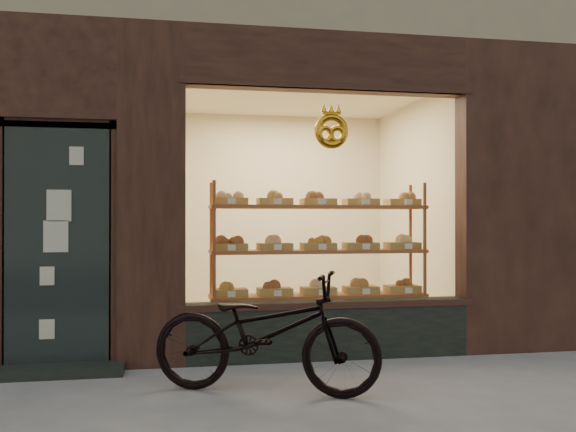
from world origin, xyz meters
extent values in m
cube|color=black|center=(0.45, 2.12, 0.28)|extent=(2.70, 0.25, 0.55)
cube|color=black|center=(-2.00, 2.06, 1.10)|extent=(0.90, 0.04, 2.15)
cube|color=black|center=(-2.00, 1.90, 0.04)|extent=(1.15, 0.35, 0.08)
torus|color=gold|center=(0.45, 2.02, 2.15)|extent=(0.33, 0.07, 0.33)
cube|color=brown|center=(0.45, 2.55, 0.05)|extent=(2.20, 0.45, 0.04)
cube|color=brown|center=(0.45, 2.55, 0.55)|extent=(2.20, 0.45, 0.03)
cube|color=brown|center=(0.45, 2.55, 1.00)|extent=(2.20, 0.45, 0.04)
cube|color=brown|center=(0.45, 2.55, 1.45)|extent=(2.20, 0.45, 0.04)
cylinder|color=brown|center=(-0.62, 2.35, 0.85)|extent=(0.04, 0.04, 1.70)
cylinder|color=brown|center=(1.52, 2.35, 0.85)|extent=(0.04, 0.04, 1.70)
cylinder|color=brown|center=(-0.62, 2.75, 0.85)|extent=(0.04, 0.04, 1.70)
cylinder|color=brown|center=(1.52, 2.75, 0.85)|extent=(0.04, 0.04, 1.70)
cube|color=olive|center=(-0.45, 2.55, 0.60)|extent=(0.34, 0.24, 0.07)
sphere|color=#A47A2C|center=(-0.45, 2.55, 0.69)|extent=(0.11, 0.11, 0.11)
cube|color=white|center=(-0.45, 2.36, 0.60)|extent=(0.07, 0.01, 0.05)
cube|color=olive|center=(0.00, 2.55, 0.60)|extent=(0.34, 0.24, 0.07)
sphere|color=brown|center=(0.00, 2.55, 0.69)|extent=(0.11, 0.11, 0.11)
cube|color=white|center=(0.00, 2.36, 0.60)|extent=(0.07, 0.01, 0.05)
cube|color=olive|center=(0.45, 2.55, 0.60)|extent=(0.34, 0.24, 0.07)
sphere|color=#E6AB77|center=(0.45, 2.55, 0.69)|extent=(0.11, 0.11, 0.11)
cube|color=white|center=(0.45, 2.36, 0.60)|extent=(0.07, 0.01, 0.05)
cube|color=olive|center=(0.90, 2.55, 0.60)|extent=(0.34, 0.24, 0.07)
sphere|color=#A47A2C|center=(0.90, 2.55, 0.69)|extent=(0.11, 0.11, 0.11)
cube|color=white|center=(0.90, 2.36, 0.60)|extent=(0.07, 0.01, 0.05)
cube|color=olive|center=(1.35, 2.55, 0.60)|extent=(0.34, 0.24, 0.07)
sphere|color=brown|center=(1.35, 2.55, 0.69)|extent=(0.11, 0.11, 0.11)
cube|color=white|center=(1.35, 2.36, 0.60)|extent=(0.08, 0.01, 0.05)
cube|color=olive|center=(-0.45, 2.55, 1.05)|extent=(0.34, 0.24, 0.07)
sphere|color=brown|center=(-0.45, 2.55, 1.14)|extent=(0.11, 0.11, 0.11)
cube|color=white|center=(-0.45, 2.36, 1.05)|extent=(0.07, 0.01, 0.06)
cube|color=olive|center=(0.00, 2.55, 1.05)|extent=(0.34, 0.24, 0.07)
sphere|color=#E6AB77|center=(0.00, 2.55, 1.14)|extent=(0.11, 0.11, 0.11)
cube|color=white|center=(0.00, 2.36, 1.05)|extent=(0.07, 0.01, 0.06)
cube|color=olive|center=(0.45, 2.55, 1.05)|extent=(0.34, 0.24, 0.07)
sphere|color=#A47A2C|center=(0.45, 2.55, 1.14)|extent=(0.11, 0.11, 0.11)
cube|color=white|center=(0.45, 2.36, 1.05)|extent=(0.07, 0.01, 0.06)
cube|color=olive|center=(0.90, 2.55, 1.05)|extent=(0.34, 0.24, 0.07)
sphere|color=brown|center=(0.90, 2.55, 1.14)|extent=(0.11, 0.11, 0.11)
cube|color=white|center=(0.90, 2.36, 1.05)|extent=(0.07, 0.01, 0.06)
cube|color=olive|center=(1.35, 2.55, 1.05)|extent=(0.34, 0.24, 0.07)
sphere|color=#E6AB77|center=(1.35, 2.55, 1.14)|extent=(0.11, 0.11, 0.11)
cube|color=white|center=(1.35, 2.36, 1.05)|extent=(0.08, 0.01, 0.06)
cube|color=olive|center=(-0.45, 2.55, 1.50)|extent=(0.34, 0.24, 0.07)
sphere|color=#E6AB77|center=(-0.45, 2.55, 1.59)|extent=(0.11, 0.11, 0.11)
cube|color=white|center=(-0.45, 2.36, 1.50)|extent=(0.07, 0.01, 0.06)
cube|color=olive|center=(0.00, 2.55, 1.50)|extent=(0.34, 0.24, 0.07)
sphere|color=#A47A2C|center=(0.00, 2.55, 1.59)|extent=(0.11, 0.11, 0.11)
cube|color=white|center=(0.00, 2.36, 1.50)|extent=(0.07, 0.01, 0.06)
cube|color=olive|center=(0.45, 2.55, 1.50)|extent=(0.34, 0.24, 0.07)
sphere|color=brown|center=(0.45, 2.55, 1.59)|extent=(0.11, 0.11, 0.11)
cube|color=white|center=(0.45, 2.36, 1.50)|extent=(0.07, 0.01, 0.06)
cube|color=olive|center=(0.90, 2.55, 1.50)|extent=(0.34, 0.24, 0.07)
sphere|color=#E6AB77|center=(0.90, 2.55, 1.59)|extent=(0.11, 0.11, 0.11)
cube|color=white|center=(0.90, 2.36, 1.50)|extent=(0.07, 0.01, 0.06)
cube|color=olive|center=(1.35, 2.55, 1.50)|extent=(0.34, 0.24, 0.07)
sphere|color=#A47A2C|center=(1.35, 2.55, 1.59)|extent=(0.11, 0.11, 0.11)
cube|color=white|center=(1.35, 2.36, 1.50)|extent=(0.08, 0.01, 0.06)
imported|color=black|center=(-0.33, 1.02, 0.46)|extent=(1.86, 1.26, 0.93)
camera|label=1|loc=(-1.07, -3.80, 1.31)|focal=40.00mm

